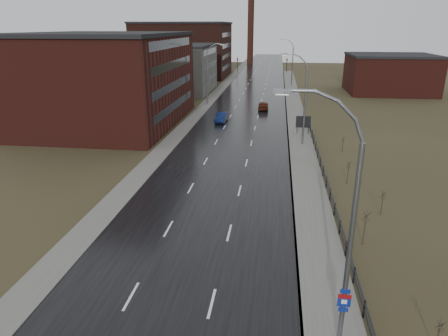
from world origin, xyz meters
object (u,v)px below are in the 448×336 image
(streetlight_main, at_px, (344,231))
(car_near, at_px, (222,118))
(car_far, at_px, (263,106))
(billboard, at_px, (303,122))

(streetlight_main, relative_size, car_near, 2.70)
(car_near, relative_size, car_far, 1.00)
(streetlight_main, bearing_deg, car_far, 95.61)
(streetlight_main, bearing_deg, billboard, 89.09)
(car_near, xyz_separation_m, car_far, (6.16, 10.50, 0.03))
(streetlight_main, relative_size, car_far, 2.69)
(streetlight_main, distance_m, car_near, 47.37)
(streetlight_main, distance_m, billboard, 39.56)
(streetlight_main, height_order, car_far, streetlight_main)
(billboard, distance_m, car_far, 17.90)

